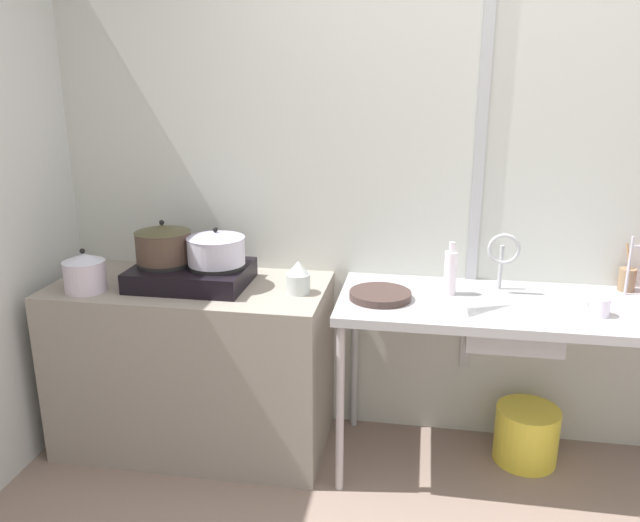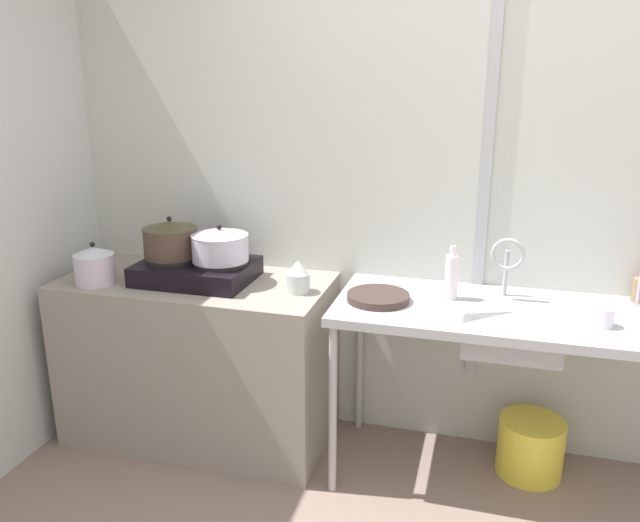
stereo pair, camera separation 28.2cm
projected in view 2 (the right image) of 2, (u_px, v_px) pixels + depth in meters
wall_back at (493, 201)px, 2.89m from camera, size 4.98×0.10×2.45m
wall_metal_strip at (486, 176)px, 2.82m from camera, size 0.05×0.01×1.96m
counter_concrete at (200, 359)px, 3.14m from camera, size 1.30×0.62×0.84m
counter_sink at (526, 324)px, 2.65m from camera, size 1.62×0.62×0.84m
stove at (197, 270)px, 3.01m from camera, size 0.54×0.39×0.11m
pot_on_left_burner at (171, 239)px, 3.00m from camera, size 0.26×0.26×0.20m
pot_on_right_burner at (220, 245)px, 2.93m from camera, size 0.27×0.27×0.17m
pot_beside_stove at (95, 265)px, 2.96m from camera, size 0.19×0.19×0.20m
percolator at (298, 277)px, 2.84m from camera, size 0.11×0.11×0.15m
sink_basin at (512, 330)px, 2.64m from camera, size 0.39×0.36×0.16m
faucet at (508, 258)px, 2.72m from camera, size 0.14×0.08×0.28m
frying_pan at (378, 297)px, 2.74m from camera, size 0.27×0.27×0.03m
cup_by_rack at (604, 317)px, 2.46m from camera, size 0.08×0.08×0.08m
small_bowl_on_drainboard at (586, 311)px, 2.58m from camera, size 0.14×0.14×0.04m
bottle_by_sink at (452, 276)px, 2.74m from camera, size 0.06×0.06×0.24m
bucket_on_floor at (530, 447)px, 2.90m from camera, size 0.30×0.30×0.27m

